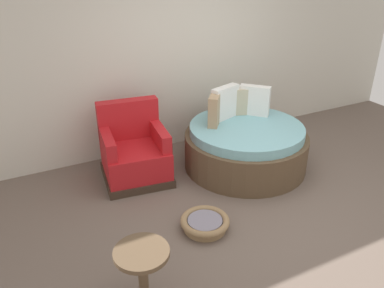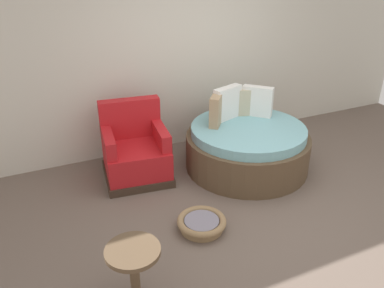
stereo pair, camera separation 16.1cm
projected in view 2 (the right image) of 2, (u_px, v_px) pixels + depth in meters
The scene contains 6 objects.
ground_plane at pixel (261, 213), 4.28m from camera, with size 8.00×8.00×0.02m, color #66564C.
back_wall at pixel (185, 39), 5.28m from camera, with size 8.00×0.12×3.05m, color beige.
round_daybed at pixel (246, 145), 5.07m from camera, with size 1.60×1.60×1.02m.
red_armchair at pixel (135, 152), 4.85m from camera, with size 0.89×0.89×0.94m.
pet_basket at pixel (202, 223), 3.99m from camera, with size 0.51×0.51×0.13m.
side_table at pixel (133, 258), 3.02m from camera, with size 0.44×0.44×0.52m.
Camera 2 is at (-2.15, -2.87, 2.57)m, focal length 36.26 mm.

